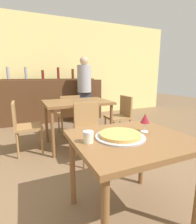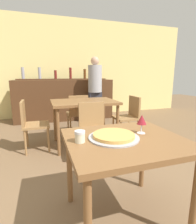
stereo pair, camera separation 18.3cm
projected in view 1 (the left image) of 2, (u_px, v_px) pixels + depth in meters
ground_plane at (128, 215)px, 1.53m from camera, size 16.00×16.00×0.00m
wall_back at (48, 68)px, 4.95m from camera, size 8.00×0.05×2.80m
dining_table_near at (131, 148)px, 1.40m from camera, size 0.90×0.80×0.72m
dining_table_far at (77, 106)px, 2.95m from camera, size 1.08×0.78×0.78m
bar_counter at (53, 100)px, 4.68m from camera, size 2.60×0.56×1.08m
bar_back_shelf at (50, 77)px, 4.67m from camera, size 2.39×0.24×0.33m
chair_far_side_front at (89, 127)px, 2.48m from camera, size 0.40×0.40×0.82m
chair_far_side_back at (69, 112)px, 3.50m from camera, size 0.40×0.40×0.82m
chair_far_side_left at (23, 124)px, 2.65m from camera, size 0.40×0.40×0.82m
chair_far_side_right at (121, 114)px, 3.33m from camera, size 0.40×0.40×0.82m
pizza_tray at (120, 136)px, 1.36m from camera, size 0.39×0.39×0.04m
cheese_shaker at (88, 137)px, 1.25m from camera, size 0.08×0.08×0.09m
person_standing at (84, 88)px, 4.36m from camera, size 0.34×0.34×1.65m
wine_glass at (145, 119)px, 1.48m from camera, size 0.08×0.08×0.16m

